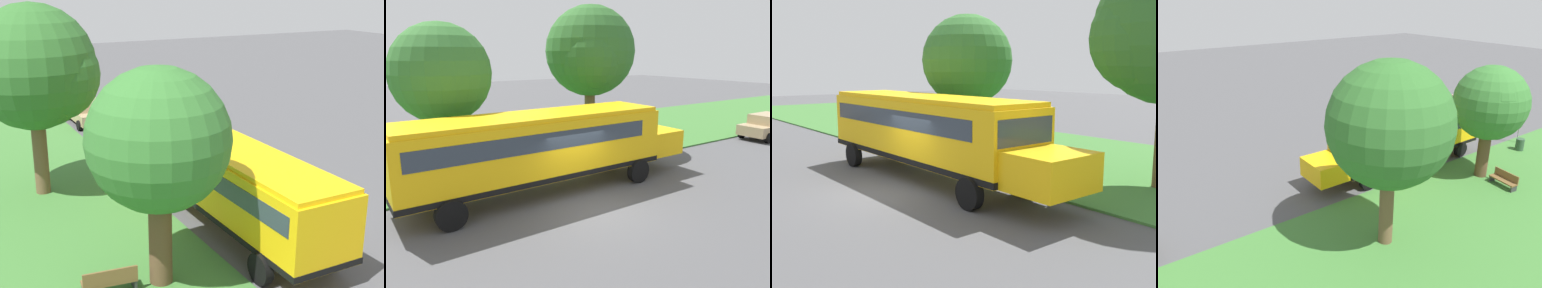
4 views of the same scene
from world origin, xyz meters
TOP-DOWN VIEW (x-y plane):
  - ground_plane at (0.00, 0.00)m, footprint 120.00×120.00m
  - grass_verge at (-10.00, 0.00)m, footprint 12.00×80.00m
  - school_bus at (-2.45, -0.72)m, footprint 2.85×12.42m
  - car_tan_nearest at (-2.80, 16.18)m, footprint 2.02×4.40m
  - oak_tree_beside_bus at (-6.48, -3.20)m, footprint 4.18×4.18m
  - oak_tree_roadside_mid at (-7.73, 5.41)m, footprint 5.12×5.11m
  - park_bench at (-7.96, -3.21)m, footprint 1.65×0.69m

SIDE VIEW (x-z plane):
  - ground_plane at x=0.00m, z-range 0.00..0.00m
  - grass_verge at x=-10.00m, z-range 0.00..0.08m
  - park_bench at x=-7.96m, z-range 0.01..0.93m
  - car_tan_nearest at x=-2.80m, z-range 0.10..1.66m
  - school_bus at x=-2.45m, z-range 0.34..3.50m
  - oak_tree_beside_bus at x=-6.48m, z-range 1.26..7.91m
  - oak_tree_roadside_mid at x=-7.73m, z-range 1.35..9.39m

